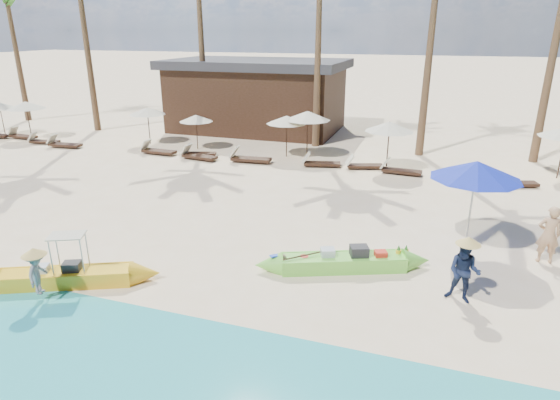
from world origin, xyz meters
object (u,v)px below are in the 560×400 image
(green_canoe, at_px, (343,262))
(tourist, at_px, (549,235))
(yellow_canoe, at_px, (65,277))
(blue_umbrella, at_px, (476,170))

(green_canoe, bearing_deg, tourist, 1.00)
(yellow_canoe, height_order, blue_umbrella, blue_umbrella)
(green_canoe, distance_m, tourist, 5.60)
(tourist, bearing_deg, blue_umbrella, -7.14)
(green_canoe, height_order, blue_umbrella, blue_umbrella)
(green_canoe, distance_m, blue_umbrella, 4.45)
(green_canoe, xyz_separation_m, tourist, (5.13, 2.16, 0.59))
(green_canoe, xyz_separation_m, blue_umbrella, (3.12, 2.31, 2.17))
(yellow_canoe, distance_m, blue_umbrella, 11.10)
(green_canoe, height_order, tourist, tourist)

